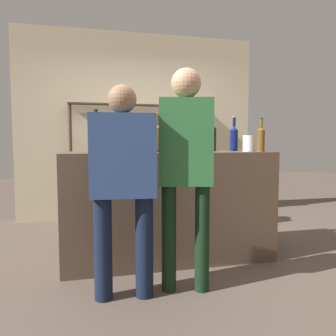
% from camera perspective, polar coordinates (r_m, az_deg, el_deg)
% --- Properties ---
extents(ground_plane, '(16.00, 16.00, 0.00)m').
position_cam_1_polar(ground_plane, '(3.41, 0.00, -15.34)').
color(ground_plane, brown).
extents(bar_counter, '(2.02, 0.69, 1.07)m').
position_cam_1_polar(bar_counter, '(3.27, 0.00, -6.53)').
color(bar_counter, brown).
rests_on(bar_counter, ground_plane).
extents(back_wall, '(3.62, 0.12, 2.80)m').
position_cam_1_polar(back_wall, '(5.13, -5.04, 7.20)').
color(back_wall, beige).
rests_on(back_wall, ground_plane).
extents(back_shelf, '(2.09, 0.18, 1.72)m').
position_cam_1_polar(back_shelf, '(4.95, -4.72, 4.33)').
color(back_shelf, '#4C3828').
rests_on(back_shelf, ground_plane).
extents(counter_bottle_0, '(0.08, 0.08, 0.35)m').
position_cam_1_polar(counter_bottle_0, '(2.95, -7.37, 5.44)').
color(counter_bottle_0, black).
rests_on(counter_bottle_0, bar_counter).
extents(counter_bottle_1, '(0.07, 0.07, 0.33)m').
position_cam_1_polar(counter_bottle_1, '(3.39, 15.90, 4.97)').
color(counter_bottle_1, brown).
rests_on(counter_bottle_1, bar_counter).
extents(counter_bottle_2, '(0.08, 0.08, 0.37)m').
position_cam_1_polar(counter_bottle_2, '(3.43, 7.72, 5.36)').
color(counter_bottle_2, black).
rests_on(counter_bottle_2, bar_counter).
extents(counter_bottle_3, '(0.09, 0.09, 0.37)m').
position_cam_1_polar(counter_bottle_3, '(3.66, 11.40, 5.20)').
color(counter_bottle_3, '#0F1956').
rests_on(counter_bottle_3, bar_counter).
extents(counter_bottle_4, '(0.09, 0.09, 0.38)m').
position_cam_1_polar(counter_bottle_4, '(2.92, -12.40, 5.48)').
color(counter_bottle_4, black).
rests_on(counter_bottle_4, bar_counter).
extents(counter_bottle_5, '(0.08, 0.08, 0.37)m').
position_cam_1_polar(counter_bottle_5, '(3.11, -1.80, 5.40)').
color(counter_bottle_5, brown).
rests_on(counter_bottle_5, bar_counter).
extents(wine_glass, '(0.08, 0.08, 0.18)m').
position_cam_1_polar(wine_glass, '(3.20, -12.96, 5.08)').
color(wine_glass, silver).
rests_on(wine_glass, bar_counter).
extents(cork_jar, '(0.12, 0.12, 0.16)m').
position_cam_1_polar(cork_jar, '(3.43, 13.87, 4.17)').
color(cork_jar, silver).
rests_on(cork_jar, bar_counter).
extents(customer_center, '(0.43, 0.27, 1.71)m').
position_cam_1_polar(customer_center, '(2.50, 3.13, 1.39)').
color(customer_center, black).
rests_on(customer_center, ground_plane).
extents(server_behind_counter, '(0.51, 0.35, 1.60)m').
position_cam_1_polar(server_behind_counter, '(4.18, 0.24, 1.34)').
color(server_behind_counter, '#121C33').
rests_on(server_behind_counter, ground_plane).
extents(customer_left, '(0.49, 0.25, 1.57)m').
position_cam_1_polar(customer_left, '(2.40, -7.83, -1.56)').
color(customer_left, '#121C33').
rests_on(customer_left, ground_plane).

